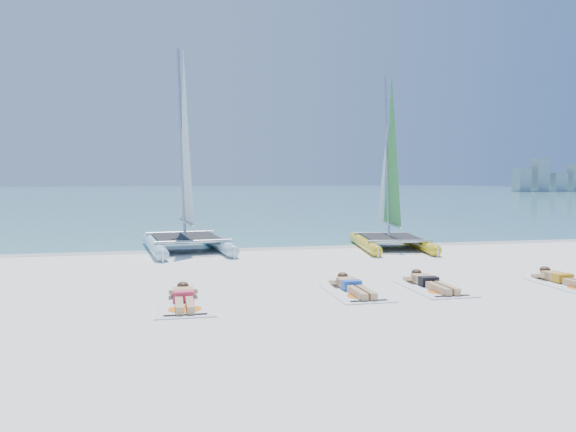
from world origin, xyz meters
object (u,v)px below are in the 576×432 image
object	(u,v)px
towel_a	(184,305)
sunbather_d	(564,278)
towel_d	(570,285)
towel_b	(355,293)
sunbather_c	(430,282)
catamaran_yellow	(388,191)
sunbather_b	(352,285)
catamaran_blue	(185,186)
towel_c	(434,289)
sunbather_a	(184,297)

from	to	relation	value
towel_a	sunbather_d	world-z (taller)	sunbather_d
towel_d	towel_b	bearing A→B (deg)	177.53
sunbather_c	sunbather_d	bearing A→B (deg)	-5.05
catamaran_yellow	sunbather_b	distance (m)	7.52
catamaran_blue	sunbather_b	bearing A→B (deg)	-73.63
towel_d	sunbather_d	bearing A→B (deg)	90.00
sunbather_b	towel_c	distance (m)	1.68
sunbather_b	towel_c	world-z (taller)	sunbather_b
catamaran_yellow	catamaran_blue	bearing A→B (deg)	-176.09
catamaran_yellow	sunbather_a	size ratio (longest dim) A/B	3.33
catamaran_yellow	sunbather_d	xyz separation A→B (m)	(1.24, -6.70, -1.69)
towel_a	towel_b	bearing A→B (deg)	6.41
sunbather_a	towel_b	size ratio (longest dim) A/B	0.93
catamaran_blue	towel_d	distance (m)	10.85
towel_a	towel_c	bearing A→B (deg)	4.95
catamaran_yellow	towel_c	distance (m)	7.08
catamaran_yellow	towel_c	xyz separation A→B (m)	(-1.70, -6.63, -1.80)
towel_d	sunbather_d	size ratio (longest dim) A/B	1.07
towel_b	sunbather_c	xyz separation A→B (m)	(1.68, 0.25, 0.11)
sunbather_d	sunbather_b	bearing A→B (deg)	177.53
catamaran_blue	catamaran_yellow	xyz separation A→B (m)	(6.40, -0.57, -0.15)
catamaran_yellow	sunbather_a	xyz separation A→B (m)	(-6.66, -6.87, -1.69)
towel_b	towel_c	distance (m)	1.68
catamaran_blue	towel_b	distance (m)	8.11
sunbather_a	sunbather_d	world-z (taller)	same
towel_c	towel_a	bearing A→B (deg)	-175.05
towel_b	towel_d	bearing A→B (deg)	-2.47
sunbather_a	sunbather_b	bearing A→B (deg)	6.41
catamaran_blue	catamaran_yellow	size ratio (longest dim) A/B	1.14
catamaran_yellow	towel_c	size ratio (longest dim) A/B	3.11
sunbather_a	sunbather_b	world-z (taller)	same
sunbather_b	towel_a	bearing A→B (deg)	-170.30
sunbather_b	sunbather_c	size ratio (longest dim) A/B	1.00
catamaran_blue	towel_a	bearing A→B (deg)	-98.68
catamaran_yellow	towel_a	distance (m)	9.87
sunbather_a	sunbather_b	size ratio (longest dim) A/B	1.00
towel_a	sunbather_a	bearing A→B (deg)	90.00
towel_b	sunbather_c	size ratio (longest dim) A/B	1.07
catamaran_blue	sunbather_b	distance (m)	7.91
towel_c	sunbather_c	world-z (taller)	sunbather_c
sunbather_c	sunbather_b	bearing A→B (deg)	-177.92
catamaran_yellow	towel_b	distance (m)	7.71
towel_c	sunbather_c	bearing A→B (deg)	90.00
catamaran_yellow	sunbather_b	xyz separation A→B (m)	(-3.38, -6.50, -1.69)
sunbather_b	sunbather_c	bearing A→B (deg)	2.08
catamaran_blue	towel_c	world-z (taller)	catamaran_blue
sunbather_a	sunbather_b	distance (m)	3.30
towel_a	sunbather_b	xyz separation A→B (m)	(3.28, 0.56, 0.11)
catamaran_yellow	towel_d	distance (m)	7.23
towel_a	sunbather_a	xyz separation A→B (m)	(0.00, 0.19, 0.11)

